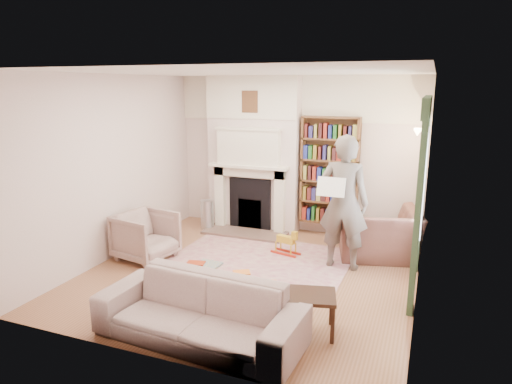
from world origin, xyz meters
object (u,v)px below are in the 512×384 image
at_px(bookcase, 329,171).
at_px(sofa, 199,311).
at_px(rocking_horse, 286,242).
at_px(man_reading, 344,203).
at_px(coffee_table, 302,313).
at_px(armchair_left, 146,236).
at_px(paraffin_heater, 207,215).
at_px(armchair_reading, 378,233).

relative_size(bookcase, sofa, 0.84).
xyz_separation_m(bookcase, rocking_horse, (-0.40, -1.20, -0.97)).
distance_m(man_reading, coffee_table, 2.12).
xyz_separation_m(armchair_left, coffee_table, (2.84, -1.22, -0.14)).
height_order(coffee_table, paraffin_heater, paraffin_heater).
distance_m(coffee_table, rocking_horse, 2.34).
bearing_deg(coffee_table, sofa, -164.67).
relative_size(armchair_left, paraffin_heater, 1.47).
relative_size(armchair_reading, rocking_horse, 2.58).
bearing_deg(man_reading, rocking_horse, -10.90).
bearing_deg(rocking_horse, armchair_reading, 31.21).
bearing_deg(coffee_table, armchair_left, 142.93).
height_order(armchair_reading, man_reading, man_reading).
relative_size(armchair_left, man_reading, 0.41).
height_order(man_reading, paraffin_heater, man_reading).
height_order(coffee_table, rocking_horse, coffee_table).
relative_size(sofa, coffee_table, 3.16).
bearing_deg(bookcase, coffee_table, -81.99).
xyz_separation_m(armchair_reading, man_reading, (-0.45, -0.60, 0.60)).
distance_m(armchair_left, sofa, 2.57).
bearing_deg(bookcase, rocking_horse, -108.60).
relative_size(armchair_left, rocking_horse, 1.74).
bearing_deg(coffee_table, rocking_horse, 98.19).
bearing_deg(man_reading, coffee_table, 89.13).
bearing_deg(paraffin_heater, armchair_reading, -5.84).
relative_size(man_reading, rocking_horse, 4.24).
bearing_deg(sofa, paraffin_heater, 119.88).
relative_size(armchair_reading, man_reading, 0.61).
bearing_deg(bookcase, armchair_left, -137.75).
xyz_separation_m(armchair_left, paraffin_heater, (0.19, 1.69, -0.09)).
distance_m(bookcase, rocking_horse, 1.59).
relative_size(bookcase, rocking_horse, 3.98).
relative_size(coffee_table, rocking_horse, 1.51).
relative_size(bookcase, armchair_reading, 1.55).
height_order(bookcase, paraffin_heater, bookcase).
bearing_deg(sofa, armchair_left, 140.63).
xyz_separation_m(armchair_reading, rocking_horse, (-1.37, -0.42, -0.18)).
height_order(bookcase, man_reading, bookcase).
height_order(bookcase, rocking_horse, bookcase).
bearing_deg(paraffin_heater, bookcase, 11.93).
bearing_deg(sofa, bookcase, 86.63).
height_order(armchair_reading, sofa, armchair_reading).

